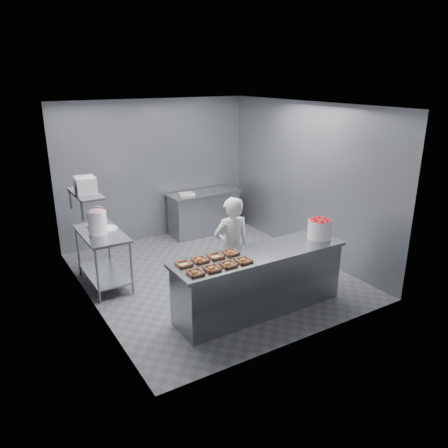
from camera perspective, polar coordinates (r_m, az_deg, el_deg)
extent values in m
plane|color=#4C4C51|center=(7.48, -1.55, -6.65)|extent=(4.50, 4.50, 0.00)
plane|color=white|center=(6.76, -1.77, 15.27)|extent=(4.50, 4.50, 0.00)
cube|color=slate|center=(8.96, -8.91, 6.93)|extent=(4.00, 0.04, 2.80)
cube|color=slate|center=(6.28, -17.66, 1.06)|extent=(0.04, 4.50, 2.80)
cube|color=slate|center=(8.14, 10.69, 5.62)|extent=(0.04, 4.50, 2.80)
cube|color=slate|center=(6.09, 4.76, -3.90)|extent=(2.60, 0.70, 0.05)
cube|color=slate|center=(6.28, 4.65, -7.68)|extent=(2.50, 0.64, 0.85)
cube|color=slate|center=(7.08, -15.75, -1.21)|extent=(0.60, 1.20, 0.04)
cube|color=slate|center=(7.33, -15.28, -6.20)|extent=(0.56, 1.15, 0.03)
cylinder|color=slate|center=(6.68, -16.18, -6.57)|extent=(0.04, 0.04, 0.88)
cylinder|color=slate|center=(6.81, -11.98, -5.70)|extent=(0.04, 0.04, 0.88)
cylinder|color=slate|center=(7.69, -18.50, -3.39)|extent=(0.04, 0.04, 0.88)
cylinder|color=slate|center=(7.80, -14.81, -2.69)|extent=(0.04, 0.04, 0.88)
cube|color=slate|center=(9.16, -2.68, 4.02)|extent=(1.50, 0.60, 0.05)
cube|color=slate|center=(9.28, -2.64, 1.33)|extent=(1.44, 0.55, 0.85)
cube|color=slate|center=(6.85, -17.61, 3.81)|extent=(0.35, 0.90, 0.03)
cube|color=tan|center=(5.42, -3.75, -6.40)|extent=(0.18, 0.18, 0.04)
cube|color=white|center=(5.45, -3.41, -6.33)|extent=(0.10, 0.06, 0.00)
ellipsoid|color=#C08230|center=(5.41, -3.85, -6.32)|extent=(0.10, 0.10, 0.05)
cube|color=tan|center=(5.52, -1.54, -5.85)|extent=(0.18, 0.18, 0.04)
cube|color=white|center=(5.56, -1.22, -5.79)|extent=(0.10, 0.06, 0.00)
ellipsoid|color=#C08230|center=(5.51, -1.63, -5.78)|extent=(0.10, 0.10, 0.05)
cube|color=tan|center=(5.63, 0.58, -5.32)|extent=(0.18, 0.18, 0.04)
cube|color=white|center=(5.67, 0.89, -5.26)|extent=(0.10, 0.06, 0.00)
ellipsoid|color=#C08230|center=(5.62, 0.49, -5.24)|extent=(0.10, 0.10, 0.05)
cube|color=tan|center=(5.75, 2.61, -4.80)|extent=(0.18, 0.18, 0.04)
cube|color=white|center=(5.79, 2.90, -4.74)|extent=(0.10, 0.06, 0.00)
ellipsoid|color=#C08230|center=(5.74, 2.53, -4.73)|extent=(0.10, 0.10, 0.05)
cube|color=tan|center=(5.67, -5.26, -5.21)|extent=(0.18, 0.18, 0.04)
cube|color=white|center=(5.71, -4.92, -5.16)|extent=(0.10, 0.06, 0.00)
cube|color=tan|center=(5.77, -3.12, -4.72)|extent=(0.18, 0.18, 0.04)
cube|color=white|center=(5.81, -2.80, -4.66)|extent=(0.10, 0.06, 0.00)
ellipsoid|color=#C08230|center=(5.76, -3.21, -4.65)|extent=(0.10, 0.10, 0.05)
cube|color=tan|center=(5.88, -1.06, -4.23)|extent=(0.18, 0.18, 0.04)
cube|color=white|center=(5.92, -0.76, -4.18)|extent=(0.10, 0.06, 0.00)
cube|color=tan|center=(6.00, 0.92, -3.76)|extent=(0.18, 0.18, 0.04)
cube|color=white|center=(6.03, 1.20, -3.71)|extent=(0.10, 0.06, 0.00)
ellipsoid|color=#C08230|center=(5.99, 0.84, -3.69)|extent=(0.10, 0.10, 0.05)
imported|color=silver|center=(6.54, 0.97, -3.09)|extent=(0.60, 0.42, 1.56)
cylinder|color=white|center=(6.68, 12.39, -0.67)|extent=(0.35, 0.35, 0.28)
cylinder|color=red|center=(6.64, 12.47, 0.40)|extent=(0.33, 0.33, 0.04)
cylinder|color=white|center=(6.97, -16.21, 0.19)|extent=(0.29, 0.29, 0.36)
cylinder|color=pink|center=(6.92, -16.34, 1.57)|extent=(0.27, 0.27, 0.02)
torus|color=slate|center=(6.94, -16.29, 1.04)|extent=(0.30, 0.01, 0.30)
cylinder|color=white|center=(7.19, -14.93, -0.54)|extent=(0.35, 0.35, 0.02)
cube|color=#CCB28C|center=(7.38, -16.97, -0.25)|extent=(0.14, 0.12, 0.02)
cube|color=gray|center=(6.78, -17.66, 4.87)|extent=(0.31, 0.34, 0.24)
cube|color=silver|center=(8.97, -4.91, 3.93)|extent=(0.33, 0.27, 0.04)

